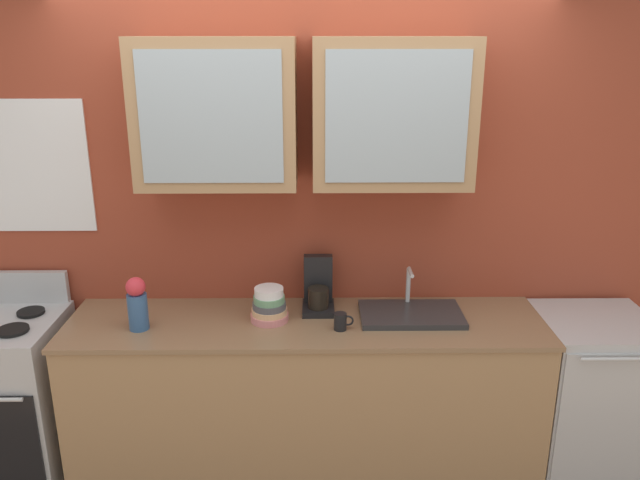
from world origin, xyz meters
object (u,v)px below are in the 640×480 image
Objects in this scene: sink_faucet at (411,313)px; cup_near_sink at (341,321)px; dishwasher at (588,396)px; stove_range at (10,398)px; vase at (137,303)px; bowl_stack at (269,306)px; coffee_maker at (318,290)px.

sink_faucet is 5.37× the size of cup_near_sink.
sink_faucet is 0.59× the size of dishwasher.
stove_range is 0.96m from vase.
stove_range reaches higher than cup_near_sink.
cup_near_sink is at bearing -17.23° from bowl_stack.
vase reaches higher than bowl_stack.
bowl_stack is at bearing 179.36° from dishwasher.
bowl_stack is 0.22× the size of dishwasher.
sink_faucet reaches higher than bowl_stack.
sink_faucet is 1.40m from vase.
dishwasher is at bearing -3.13° from sink_faucet.
vase is 0.95× the size of coffee_maker.
coffee_maker is at bearing 5.40° from stove_range.
cup_near_sink is at bearing -176.02° from dishwasher.
cup_near_sink is (-0.37, -0.15, 0.03)m from sink_faucet.
dishwasher is at bearing -6.29° from coffee_maker.
stove_range is 10.95× the size of cup_near_sink.
stove_range is 1.84m from cup_near_sink.
coffee_maker is (-0.11, 0.26, 0.06)m from cup_near_sink.
bowl_stack is (-0.74, -0.03, 0.06)m from sink_faucet.
sink_faucet is 0.74m from bowl_stack.
stove_range and bowl_stack have the same top height.
sink_faucet is 1.09m from dishwasher.
dishwasher is at bearing 1.76° from vase.
sink_faucet is 2.71× the size of bowl_stack.
coffee_maker is at bearing 173.71° from dishwasher.
stove_range is 3.12m from dishwasher.
stove_range is at bearing 174.20° from vase.
coffee_maker reaches higher than vase.
cup_near_sink is at bearing -66.41° from coffee_maker.
stove_range is at bearing -179.39° from bowl_stack.
bowl_stack reaches higher than dishwasher.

